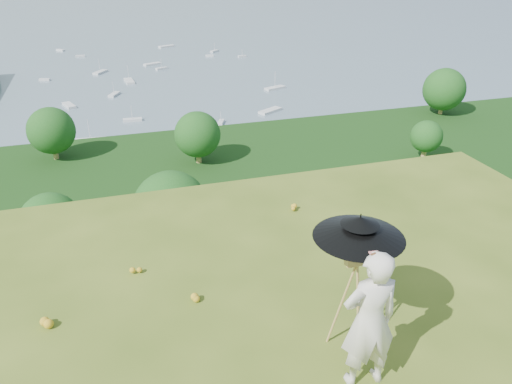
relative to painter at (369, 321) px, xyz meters
name	(u,v)px	position (x,y,z in m)	size (l,w,h in m)	color
forest_slope	(157,337)	(-0.89, 34.12, -29.94)	(140.00, 56.00, 22.00)	black
shoreline_tier	(132,211)	(-0.89, 74.12, -36.94)	(170.00, 28.00, 8.00)	gray
bay_water	(103,41)	(-0.89, 239.12, -34.94)	(700.00, 700.00, 0.00)	slate
slope_trees	(143,209)	(-0.89, 34.12, -15.94)	(110.00, 50.00, 6.00)	#174D18
harbor_town	(128,177)	(-0.89, 74.12, -30.44)	(110.00, 22.00, 5.00)	silver
moored_boats	(68,84)	(-13.39, 160.12, -34.59)	(140.00, 140.00, 0.70)	silver
painter	(369,321)	(0.00, 0.00, 0.00)	(0.69, 0.45, 1.88)	white
field_easel	(354,296)	(0.12, 0.60, -0.13)	(0.62, 0.62, 1.63)	#AE8649
sun_umbrella	(359,238)	(0.12, 0.63, 0.73)	(1.11, 1.11, 0.66)	black
painter_cap	(378,256)	(0.00, 0.00, 0.89)	(0.18, 0.22, 0.10)	#E5807D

